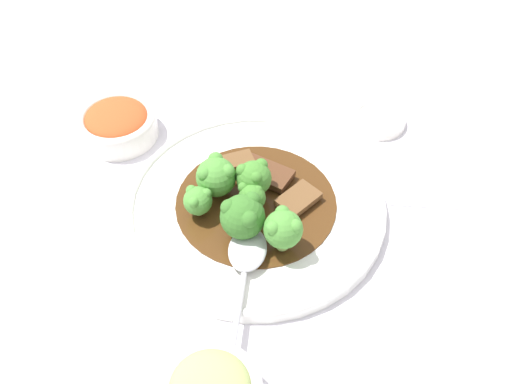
# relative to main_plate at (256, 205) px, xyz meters

# --- Properties ---
(ground_plane) EXTENTS (4.00, 4.00, 0.00)m
(ground_plane) POSITION_rel_main_plate_xyz_m (0.00, 0.00, -0.01)
(ground_plane) COLOR silver
(main_plate) EXTENTS (0.32, 0.32, 0.02)m
(main_plate) POSITION_rel_main_plate_xyz_m (0.00, 0.00, 0.00)
(main_plate) COLOR white
(main_plate) RESTS_ON ground_plane
(beef_strip_0) EXTENTS (0.05, 0.06, 0.01)m
(beef_strip_0) POSITION_rel_main_plate_xyz_m (-0.04, -0.04, 0.02)
(beef_strip_0) COLOR brown
(beef_strip_0) RESTS_ON main_plate
(beef_strip_1) EXTENTS (0.06, 0.05, 0.01)m
(beef_strip_1) POSITION_rel_main_plate_xyz_m (-0.01, 0.05, 0.01)
(beef_strip_1) COLOR brown
(beef_strip_1) RESTS_ON main_plate
(beef_strip_2) EXTENTS (0.05, 0.07, 0.01)m
(beef_strip_2) POSITION_rel_main_plate_xyz_m (-0.04, 0.00, 0.01)
(beef_strip_2) COLOR #56331E
(beef_strip_2) RESTS_ON main_plate
(broccoli_floret_0) EXTENTS (0.03, 0.03, 0.04)m
(broccoli_floret_0) POSITION_rel_main_plate_xyz_m (0.02, -0.00, 0.03)
(broccoli_floret_0) COLOR #7FA84C
(broccoli_floret_0) RESTS_ON main_plate
(broccoli_floret_1) EXTENTS (0.05, 0.05, 0.06)m
(broccoli_floret_1) POSITION_rel_main_plate_xyz_m (0.05, 0.00, 0.04)
(broccoli_floret_1) COLOR #8EB756
(broccoli_floret_1) RESTS_ON main_plate
(broccoli_floret_2) EXTENTS (0.05, 0.05, 0.05)m
(broccoli_floret_2) POSITION_rel_main_plate_xyz_m (-0.00, -0.05, 0.04)
(broccoli_floret_2) COLOR #8EB756
(broccoli_floret_2) RESTS_ON main_plate
(broccoli_floret_3) EXTENTS (0.03, 0.03, 0.04)m
(broccoli_floret_3) POSITION_rel_main_plate_xyz_m (0.04, -0.06, 0.03)
(broccoli_floret_3) COLOR #7FA84C
(broccoli_floret_3) RESTS_ON main_plate
(broccoli_floret_4) EXTENTS (0.04, 0.04, 0.05)m
(broccoli_floret_4) POSITION_rel_main_plate_xyz_m (-0.01, -0.01, 0.04)
(broccoli_floret_4) COLOR #7FA84C
(broccoli_floret_4) RESTS_ON main_plate
(broccoli_floret_5) EXTENTS (0.04, 0.04, 0.05)m
(broccoli_floret_5) POSITION_rel_main_plate_xyz_m (0.06, 0.05, 0.04)
(broccoli_floret_5) COLOR #8EB756
(broccoli_floret_5) RESTS_ON main_plate
(serving_spoon) EXTENTS (0.20, 0.06, 0.01)m
(serving_spoon) POSITION_rel_main_plate_xyz_m (0.09, 0.02, 0.02)
(serving_spoon) COLOR silver
(serving_spoon) RESTS_ON main_plate
(side_bowl_kimchi) EXTENTS (0.11, 0.11, 0.04)m
(side_bowl_kimchi) POSITION_rel_main_plate_xyz_m (-0.08, -0.22, 0.01)
(side_bowl_kimchi) COLOR white
(side_bowl_kimchi) RESTS_ON ground_plane
(sauce_dish) EXTENTS (0.07, 0.07, 0.01)m
(sauce_dish) POSITION_rel_main_plate_xyz_m (-0.20, 0.12, -0.00)
(sauce_dish) COLOR white
(sauce_dish) RESTS_ON ground_plane
(paper_napkin) EXTENTS (0.12, 0.11, 0.01)m
(paper_napkin) POSITION_rel_main_plate_xyz_m (-0.12, 0.19, -0.01)
(paper_napkin) COLOR white
(paper_napkin) RESTS_ON ground_plane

